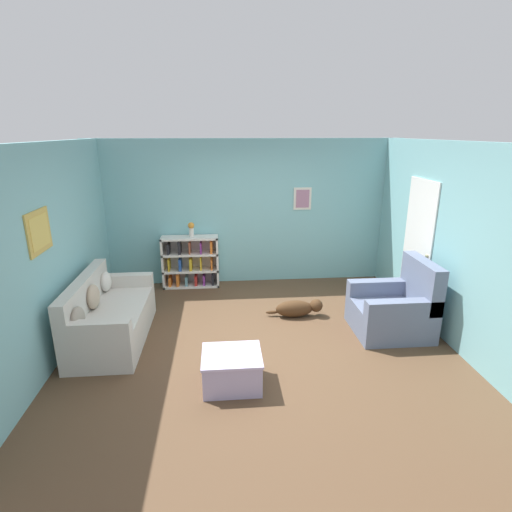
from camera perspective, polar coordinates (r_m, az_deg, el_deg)
The scene contains 10 objects.
ground_plane at distance 5.61m, azimuth 0.36°, elevation -11.53°, with size 14.00×14.00×0.00m, color brown.
wall_back at distance 7.29m, azimuth -1.26°, elevation 6.23°, with size 5.60×0.13×2.60m.
wall_left at distance 5.50m, azimuth -27.12°, elevation 0.56°, with size 0.13×5.00×2.60m.
wall_right at distance 5.93m, azimuth 25.72°, elevation 1.78°, with size 0.16×5.00×2.60m.
couch at distance 5.76m, azimuth -20.30°, elevation -8.23°, with size 0.84×1.73×0.89m.
bookshelf at distance 7.31m, azimuth -9.32°, elevation -0.90°, with size 1.00×0.32×0.93m.
recliner_chair at distance 5.94m, azimuth 19.31°, elevation -7.09°, with size 0.99×0.92×1.04m.
coffee_table at distance 4.59m, azimuth -3.46°, elevation -15.74°, with size 0.65×0.57×0.38m.
dog at distance 6.16m, azimuth 6.04°, elevation -7.42°, with size 0.87×0.23×0.27m.
vase at distance 7.12m, azimuth -9.24°, elevation 3.88°, with size 0.11×0.11×0.26m.
Camera 1 is at (-0.46, -4.89, 2.72)m, focal length 28.00 mm.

